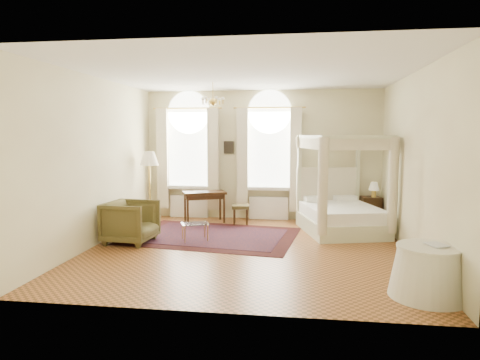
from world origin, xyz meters
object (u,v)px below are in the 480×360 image
(writing_desk, at_px, (204,196))
(armchair, at_px, (131,222))
(canopy_bed, at_px, (341,211))
(floor_lamp, at_px, (149,162))
(coffee_table, at_px, (195,225))
(stool, at_px, (241,208))
(nightstand, at_px, (370,210))
(side_table, at_px, (428,272))

(writing_desk, bearing_deg, armchair, -114.97)
(canopy_bed, xyz_separation_m, floor_lamp, (-4.56, 0.34, 1.02))
(coffee_table, height_order, floor_lamp, floor_lamp)
(stool, height_order, armchair, armchair)
(canopy_bed, xyz_separation_m, armchair, (-4.30, -1.53, -0.06))
(nightstand, bearing_deg, canopy_bed, -127.14)
(coffee_table, relative_size, floor_lamp, 0.37)
(stool, height_order, coffee_table, stool)
(writing_desk, distance_m, side_table, 6.01)
(armchair, bearing_deg, floor_lamp, 13.37)
(armchair, bearing_deg, side_table, -108.21)
(nightstand, height_order, side_table, side_table)
(coffee_table, relative_size, side_table, 0.63)
(nightstand, height_order, writing_desk, writing_desk)
(floor_lamp, xyz_separation_m, side_table, (5.35, -4.09, -1.17))
(writing_desk, height_order, stool, writing_desk)
(coffee_table, bearing_deg, side_table, -33.64)
(writing_desk, xyz_separation_m, armchair, (-1.02, -2.20, -0.23))
(side_table, bearing_deg, writing_desk, 132.56)
(armchair, bearing_deg, writing_desk, -19.58)
(writing_desk, distance_m, armchair, 2.44)
(stool, relative_size, coffee_table, 0.73)
(floor_lamp, bearing_deg, coffee_table, -45.54)
(stool, bearing_deg, armchair, -132.69)
(nightstand, relative_size, armchair, 0.71)
(nightstand, bearing_deg, stool, -171.71)
(armchair, distance_m, coffee_table, 1.29)
(side_table, bearing_deg, stool, 125.90)
(armchair, bearing_deg, coffee_table, -69.61)
(writing_desk, distance_m, floor_lamp, 1.58)
(coffee_table, xyz_separation_m, side_table, (3.84, -2.56, 0.01))
(canopy_bed, bearing_deg, stool, 165.95)
(nightstand, xyz_separation_m, armchair, (-5.09, -2.57, 0.09))
(stool, height_order, side_table, side_table)
(armchair, xyz_separation_m, side_table, (5.09, -2.22, -0.08))
(writing_desk, bearing_deg, coffee_table, -83.28)
(floor_lamp, height_order, side_table, floor_lamp)
(writing_desk, relative_size, side_table, 1.13)
(canopy_bed, bearing_deg, coffee_table, -158.67)
(side_table, bearing_deg, nightstand, 90.00)
(canopy_bed, xyz_separation_m, stool, (-2.35, 0.59, -0.10))
(canopy_bed, distance_m, writing_desk, 3.34)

